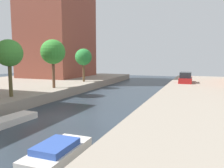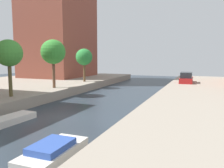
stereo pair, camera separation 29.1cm
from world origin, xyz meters
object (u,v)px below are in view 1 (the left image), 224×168
object	(u,v)px
parked_car	(186,78)
moored_boat_right_2	(58,155)
moored_boat_left_2	(8,121)
street_tree_3	(53,52)
street_tree_2	(9,54)
apartment_tower_far	(57,11)
street_tree_4	(83,57)

from	to	relation	value
parked_car	moored_boat_right_2	distance (m)	26.24
parked_car	moored_boat_left_2	distance (m)	24.54
parked_car	moored_boat_right_2	world-z (taller)	parked_car
parked_car	moored_boat_left_2	size ratio (longest dim) A/B	1.06
street_tree_3	moored_boat_left_2	distance (m)	12.38
street_tree_3	street_tree_2	bearing A→B (deg)	-90.00
moored_boat_left_2	moored_boat_right_2	xyz separation A→B (m)	(6.56, -3.71, 0.20)
moored_boat_left_2	parked_car	bearing A→B (deg)	65.23
street_tree_3	apartment_tower_far	bearing A→B (deg)	122.38
parked_car	street_tree_2	bearing A→B (deg)	-127.98
street_tree_4	moored_boat_right_2	xyz separation A→B (m)	(10.40, -21.78, -4.16)
street_tree_3	moored_boat_left_2	bearing A→B (deg)	-70.22
moored_boat_left_2	moored_boat_right_2	distance (m)	7.54
street_tree_3	moored_boat_left_2	size ratio (longest dim) A/B	1.30
moored_boat_right_2	apartment_tower_far	bearing A→B (deg)	124.17
moored_boat_left_2	street_tree_3	bearing A→B (deg)	109.78
street_tree_2	street_tree_3	xyz separation A→B (m)	(-0.00, 6.51, 0.27)
apartment_tower_far	street_tree_2	distance (m)	24.08
parked_car	apartment_tower_far	bearing A→B (deg)	173.32
street_tree_3	street_tree_4	xyz separation A→B (m)	(0.00, 7.38, -0.58)
apartment_tower_far	street_tree_4	bearing A→B (deg)	-37.27
street_tree_2	moored_boat_right_2	distance (m)	13.80
street_tree_2	moored_boat_left_2	bearing A→B (deg)	-47.40
street_tree_3	moored_boat_right_2	xyz separation A→B (m)	(10.40, -14.39, -4.73)
apartment_tower_far	moored_boat_right_2	bearing A→B (deg)	-55.83
street_tree_2	parked_car	size ratio (longest dim) A/B	1.12
apartment_tower_far	street_tree_3	xyz separation A→B (m)	(9.05, -14.27, -7.89)
parked_car	moored_boat_right_2	xyz separation A→B (m)	(-3.70, -25.95, -1.19)
apartment_tower_far	street_tree_2	size ratio (longest dim) A/B	4.68
moored_boat_right_2	moored_boat_left_2	bearing A→B (deg)	150.52
street_tree_4	moored_boat_left_2	bearing A→B (deg)	-77.99
street_tree_4	street_tree_2	bearing A→B (deg)	-90.00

